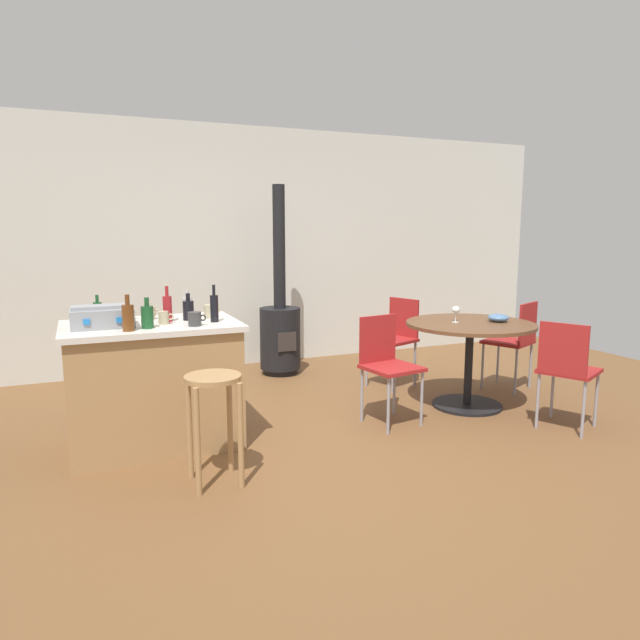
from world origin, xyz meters
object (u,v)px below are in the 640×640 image
toolbox (102,317)px  folding_chair_left (387,360)px  dining_table (470,342)px  bottle_1 (167,308)px  kitchen_island (154,384)px  cup_3 (164,318)px  cup_4 (127,314)px  bottle_2 (98,311)px  bottle_3 (147,316)px  bottle_6 (188,310)px  bottle_4 (187,306)px  wine_glass (456,310)px  folding_chair_right (567,366)px  folding_chair_near (515,338)px  cup_1 (151,313)px  wooden_stool (214,404)px  folding_chair_far (396,335)px  cup_0 (195,319)px  cup_2 (210,311)px  bottle_5 (214,308)px  wood_stove (280,328)px  bottle_0 (128,317)px  serving_bowl (498,318)px

toolbox → folding_chair_left: bearing=-5.1°
dining_table → bottle_1: (-2.54, 0.19, 0.42)m
kitchen_island → cup_3: cup_3 is taller
toolbox → cup_4: bearing=57.3°
dining_table → bottle_2: bearing=171.8°
bottle_3 → bottle_6: 0.40m
bottle_4 → bottle_6: bottle_4 is taller
bottle_3 → wine_glass: size_ratio=1.46×
folding_chair_right → folding_chair_left: bearing=148.6°
folding_chair_near → bottle_6: size_ratio=4.39×
bottle_3 → folding_chair_near: bearing=4.9°
folding_chair_near → cup_1: 3.41m
wooden_stool → bottle_1: bottle_1 is taller
folding_chair_far → folding_chair_left: (-0.64, -0.93, -0.01)m
bottle_3 → cup_0: 0.32m
bottle_1 → cup_4: bearing=140.7°
wooden_stool → cup_2: (0.18, 0.89, 0.44)m
bottle_1 → bottle_5: (0.31, -0.14, 0.00)m
folding_chair_left → wood_stove: bearing=98.5°
wood_stove → bottle_0: size_ratio=8.37×
folding_chair_far → wood_stove: (-0.91, 0.91, -0.01)m
kitchen_island → bottle_5: 0.71m
wood_stove → bottle_5: (-1.09, -1.72, 0.50)m
wooden_stool → folding_chair_right: folding_chair_right is taller
wood_stove → bottle_1: size_ratio=7.82×
folding_chair_far → cup_2: cup_2 is taller
folding_chair_right → wine_glass: 1.01m
folding_chair_far → toolbox: size_ratio=2.15×
bottle_5 → bottle_6: size_ratio=1.36×
toolbox → bottle_0: bottle_0 is taller
dining_table → wood_stove: (-1.14, 1.77, -0.07)m
folding_chair_right → cup_1: cup_1 is taller
kitchen_island → cup_1: bearing=83.5°
bottle_1 → cup_3: size_ratio=2.42×
dining_table → cup_4: size_ratio=9.89×
folding_chair_far → cup_0: size_ratio=6.97×
folding_chair_left → cup_0: bearing=-179.7°
folding_chair_left → bottle_0: bearing=-179.0°
folding_chair_left → toolbox: 2.17m
kitchen_island → folding_chair_far: (2.43, 0.70, 0.07)m
folding_chair_right → bottle_2: (-3.32, 1.22, 0.46)m
bottle_5 → cup_0: size_ratio=2.15×
bottle_3 → cup_3: size_ratio=1.96×
cup_0 → serving_bowl: (2.65, 0.02, -0.16)m
bottle_0 → wine_glass: 2.73m
folding_chair_far → bottle_6: bearing=-163.1°
bottle_5 → folding_chair_far: bearing=22.1°
bottle_1 → bottle_4: bearing=46.4°
wooden_stool → folding_chair_left: folding_chair_left is taller
wooden_stool → cup_3: size_ratio=6.42×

